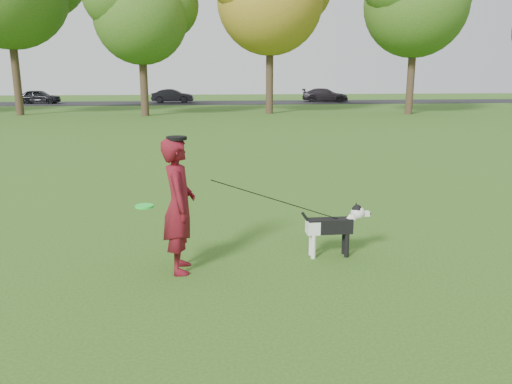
{
  "coord_description": "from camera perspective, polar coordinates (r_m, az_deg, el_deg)",
  "views": [
    {
      "loc": [
        -0.71,
        -6.65,
        2.51
      ],
      "look_at": [
        0.04,
        -0.06,
        0.95
      ],
      "focal_mm": 35.0,
      "sensor_mm": 36.0,
      "label": 1
    }
  ],
  "objects": [
    {
      "name": "ground",
      "position": [
        7.14,
        -0.41,
        -7.33
      ],
      "size": [
        120.0,
        120.0,
        0.0
      ],
      "primitive_type": "plane",
      "color": "#285116",
      "rests_on": "ground"
    },
    {
      "name": "road",
      "position": [
        46.72,
        -5.78,
        10.12
      ],
      "size": [
        120.0,
        7.0,
        0.02
      ],
      "primitive_type": "cube",
      "color": "black",
      "rests_on": "ground"
    },
    {
      "name": "man",
      "position": [
        6.45,
        -8.8,
        -1.56
      ],
      "size": [
        0.44,
        0.65,
        1.76
      ],
      "primitive_type": "imported",
      "rotation": [
        0.0,
        0.0,
        1.6
      ],
      "color": "#580C1F",
      "rests_on": "ground"
    },
    {
      "name": "dog",
      "position": [
        7.09,
        9.01,
        -3.68
      ],
      "size": [
        1.0,
        0.2,
        0.76
      ],
      "color": "black",
      "rests_on": "ground"
    },
    {
      "name": "car_left",
      "position": [
        48.72,
        -23.54,
        9.96
      ],
      "size": [
        3.68,
        1.7,
        1.22
      ],
      "primitive_type": "imported",
      "rotation": [
        0.0,
        0.0,
        1.5
      ],
      "color": "black",
      "rests_on": "road"
    },
    {
      "name": "car_mid",
      "position": [
        46.74,
        -9.51,
        10.77
      ],
      "size": [
        3.81,
        1.61,
        1.22
      ],
      "primitive_type": "imported",
      "rotation": [
        0.0,
        0.0,
        1.49
      ],
      "color": "black",
      "rests_on": "road"
    },
    {
      "name": "car_right",
      "position": [
        48.18,
        7.9,
        10.91
      ],
      "size": [
        4.61,
        2.75,
        1.25
      ],
      "primitive_type": "imported",
      "rotation": [
        0.0,
        0.0,
        1.33
      ],
      "color": "black",
      "rests_on": "road"
    },
    {
      "name": "man_held_items",
      "position": [
        6.65,
        2.82,
        -1.06
      ],
      "size": [
        2.82,
        0.55,
        1.26
      ],
      "color": "#1FF73C",
      "rests_on": "ground"
    }
  ]
}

